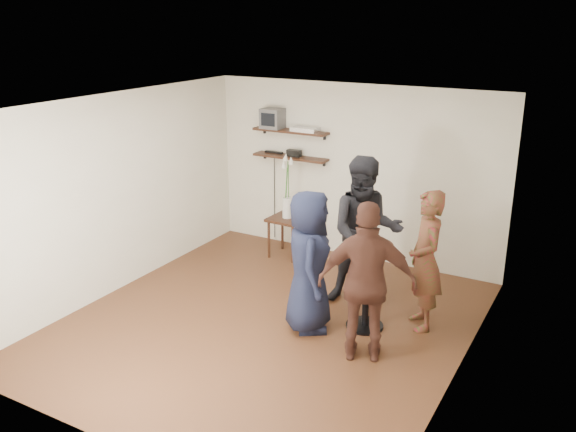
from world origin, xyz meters
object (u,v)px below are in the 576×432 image
at_px(dvd_deck, 305,129).
at_px(person_dark, 366,232).
at_px(radio, 294,153).
at_px(person_plaid, 425,261).
at_px(crt_monitor, 273,118).
at_px(person_brown, 367,283).
at_px(drinks_table, 367,275).
at_px(person_navy, 309,261).
at_px(side_table, 287,224).

relative_size(dvd_deck, person_dark, 0.21).
xyz_separation_m(radio, person_plaid, (2.56, -1.53, -0.68)).
bearing_deg(crt_monitor, person_brown, -43.88).
xyz_separation_m(radio, drinks_table, (1.99, -1.89, -0.84)).
bearing_deg(person_navy, drinks_table, -90.00).
bearing_deg(person_plaid, drinks_table, -90.00).
bearing_deg(radio, person_plaid, -30.85).
xyz_separation_m(side_table, person_plaid, (2.47, -1.16, 0.32)).
xyz_separation_m(crt_monitor, person_plaid, (2.93, -1.53, -1.18)).
bearing_deg(radio, person_brown, -48.19).
xyz_separation_m(crt_monitor, person_navy, (1.77, -2.22, -1.18)).
xyz_separation_m(person_dark, person_brown, (0.53, -1.23, -0.08)).
xyz_separation_m(person_dark, person_navy, (-0.30, -0.94, -0.12)).
height_order(side_table, person_dark, person_dark).
relative_size(drinks_table, person_brown, 0.60).
bearing_deg(dvd_deck, side_table, -104.43).
relative_size(crt_monitor, dvd_deck, 0.80).
distance_m(person_plaid, person_brown, 1.03).
bearing_deg(drinks_table, person_brown, -68.14).
distance_m(radio, drinks_table, 2.87).
relative_size(person_dark, person_navy, 1.14).
xyz_separation_m(dvd_deck, drinks_table, (1.80, -1.89, -1.22)).
distance_m(dvd_deck, drinks_table, 2.88).
distance_m(side_table, drinks_table, 2.43).
relative_size(radio, person_navy, 0.13).
bearing_deg(person_dark, crt_monitor, 123.90).
bearing_deg(drinks_table, crt_monitor, 141.36).
xyz_separation_m(radio, person_navy, (1.41, -2.22, -0.68)).
distance_m(side_table, person_plaid, 2.74).
relative_size(side_table, person_brown, 0.35).
bearing_deg(person_brown, drinks_table, -90.00).
bearing_deg(person_dark, side_table, 126.36).
height_order(person_dark, person_navy, person_dark).
height_order(side_table, person_navy, person_navy).
relative_size(radio, side_table, 0.36).
height_order(side_table, drinks_table, drinks_table).
bearing_deg(person_navy, person_brown, -138.86).
distance_m(side_table, person_dark, 1.91).
bearing_deg(drinks_table, radio, 136.60).
height_order(crt_monitor, person_navy, crt_monitor).
bearing_deg(crt_monitor, person_dark, -31.53).
xyz_separation_m(crt_monitor, dvd_deck, (0.56, 0.00, -0.12)).
bearing_deg(person_navy, radio, 2.89).
relative_size(radio, person_plaid, 0.13).
xyz_separation_m(crt_monitor, radio, (0.36, 0.00, -0.50)).
xyz_separation_m(radio, side_table, (0.09, -0.38, -1.01)).
relative_size(dvd_deck, radio, 1.82).
bearing_deg(radio, dvd_deck, 0.00).
height_order(dvd_deck, drinks_table, dvd_deck).
bearing_deg(crt_monitor, person_plaid, -27.61).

